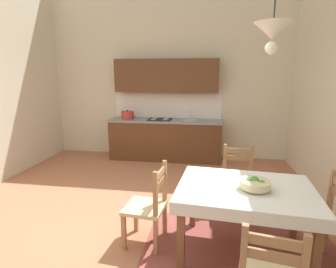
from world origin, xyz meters
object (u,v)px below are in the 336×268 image
fruit_bowl (255,184)px  dining_table (245,198)px  kitchen_cabinetry (166,121)px  dining_chair_tv_side (148,207)px  dining_chair_kitchen_side (238,182)px  pendant_lamp (273,32)px

fruit_bowl → dining_table: bearing=150.8°
kitchen_cabinetry → dining_chair_tv_side: (0.31, -3.13, -0.41)m
kitchen_cabinetry → dining_table: 3.42m
dining_chair_tv_side → fruit_bowl: bearing=-3.4°
dining_chair_kitchen_side → pendant_lamp: bearing=-85.6°
pendant_lamp → fruit_bowl: bearing=117.7°
dining_table → dining_chair_kitchen_side: size_ratio=1.54×
dining_chair_kitchen_side → fruit_bowl: dining_chair_kitchen_side is taller
dining_chair_kitchen_side → kitchen_cabinetry: bearing=121.2°
dining_chair_kitchen_side → dining_chair_tv_side: size_ratio=1.00×
kitchen_cabinetry → dining_table: bearing=-67.1°
dining_table → dining_chair_tv_side: size_ratio=1.54×
fruit_bowl → pendant_lamp: size_ratio=0.37×
dining_table → pendant_lamp: (0.12, -0.11, 1.59)m
dining_table → dining_chair_kitchen_side: bearing=87.5°
dining_chair_kitchen_side → pendant_lamp: size_ratio=1.16×
dining_chair_kitchen_side → pendant_lamp: (0.08, -1.00, 1.77)m
dining_chair_tv_side → fruit_bowl: (1.10, -0.07, 0.37)m
dining_table → fruit_bowl: size_ratio=4.78×
dining_table → dining_chair_kitchen_side: dining_chair_kitchen_side is taller
dining_table → dining_chair_kitchen_side: 0.91m
dining_chair_tv_side → fruit_bowl: 1.16m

